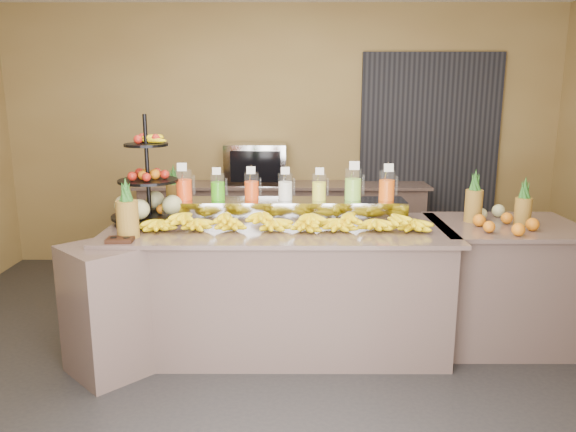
{
  "coord_description": "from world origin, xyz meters",
  "views": [
    {
      "loc": [
        0.08,
        -3.67,
        1.91
      ],
      "look_at": [
        0.07,
        0.3,
        1.01
      ],
      "focal_mm": 35.0,
      "sensor_mm": 36.0,
      "label": 1
    }
  ],
  "objects_px": {
    "right_fruit_pile": "(500,216)",
    "oven_warmer": "(257,164)",
    "banana_heap": "(287,219)",
    "condiment_caddy": "(120,240)",
    "pitcher_tray": "(285,209)",
    "fruit_stand": "(154,195)"
  },
  "relations": [
    {
      "from": "fruit_stand",
      "to": "condiment_caddy",
      "type": "bearing_deg",
      "value": -118.88
    },
    {
      "from": "pitcher_tray",
      "to": "banana_heap",
      "type": "relative_size",
      "value": 0.88
    },
    {
      "from": "banana_heap",
      "to": "condiment_caddy",
      "type": "distance_m",
      "value": 1.16
    },
    {
      "from": "condiment_caddy",
      "to": "pitcher_tray",
      "type": "bearing_deg",
      "value": 31.98
    },
    {
      "from": "banana_heap",
      "to": "right_fruit_pile",
      "type": "relative_size",
      "value": 4.53
    },
    {
      "from": "pitcher_tray",
      "to": "right_fruit_pile",
      "type": "height_order",
      "value": "right_fruit_pile"
    },
    {
      "from": "pitcher_tray",
      "to": "condiment_caddy",
      "type": "xyz_separation_m",
      "value": [
        -1.09,
        -0.68,
        -0.06
      ]
    },
    {
      "from": "pitcher_tray",
      "to": "condiment_caddy",
      "type": "bearing_deg",
      "value": -148.02
    },
    {
      "from": "fruit_stand",
      "to": "banana_heap",
      "type": "bearing_deg",
      "value": -33.51
    },
    {
      "from": "condiment_caddy",
      "to": "right_fruit_pile",
      "type": "relative_size",
      "value": 0.37
    },
    {
      "from": "pitcher_tray",
      "to": "fruit_stand",
      "type": "distance_m",
      "value": 1.01
    },
    {
      "from": "right_fruit_pile",
      "to": "oven_warmer",
      "type": "bearing_deg",
      "value": 134.71
    },
    {
      "from": "oven_warmer",
      "to": "fruit_stand",
      "type": "bearing_deg",
      "value": -108.61
    },
    {
      "from": "condiment_caddy",
      "to": "right_fruit_pile",
      "type": "bearing_deg",
      "value": 9.33
    },
    {
      "from": "right_fruit_pile",
      "to": "oven_warmer",
      "type": "height_order",
      "value": "oven_warmer"
    },
    {
      "from": "condiment_caddy",
      "to": "right_fruit_pile",
      "type": "xyz_separation_m",
      "value": [
        2.66,
        0.44,
        0.06
      ]
    },
    {
      "from": "fruit_stand",
      "to": "condiment_caddy",
      "type": "xyz_separation_m",
      "value": [
        -0.09,
        -0.58,
        -0.2
      ]
    },
    {
      "from": "right_fruit_pile",
      "to": "oven_warmer",
      "type": "distance_m",
      "value": 2.69
    },
    {
      "from": "pitcher_tray",
      "to": "banana_heap",
      "type": "xyz_separation_m",
      "value": [
        0.02,
        -0.34,
        0.0
      ]
    },
    {
      "from": "fruit_stand",
      "to": "oven_warmer",
      "type": "bearing_deg",
      "value": 49.17
    },
    {
      "from": "banana_heap",
      "to": "right_fruit_pile",
      "type": "bearing_deg",
      "value": 3.64
    },
    {
      "from": "pitcher_tray",
      "to": "right_fruit_pile",
      "type": "bearing_deg",
      "value": -8.73
    }
  ]
}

